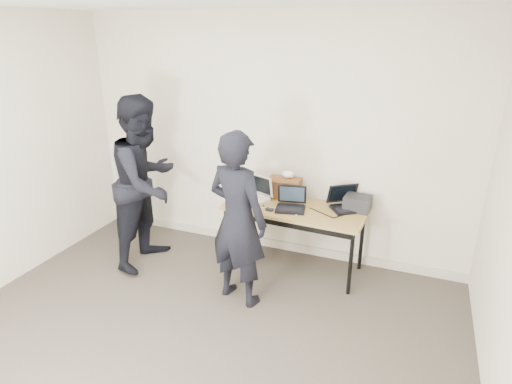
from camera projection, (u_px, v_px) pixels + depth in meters
The scene contains 13 objects.
room at pixel (153, 214), 2.83m from camera, with size 4.60×4.60×2.80m.
desk at pixel (294, 213), 4.56m from camera, with size 1.53×0.73×0.72m.
laptop_beige at pixel (253, 196), 4.71m from camera, with size 0.43×0.43×0.27m.
laptop_center at pixel (291, 204), 4.51m from camera, with size 0.35×0.35×0.24m.
laptop_right at pixel (346, 203), 4.52m from camera, with size 0.45×0.45×0.24m.
leather_satchel at pixel (285, 188), 4.75m from camera, with size 0.37×0.19×0.25m.
tissue at pixel (288, 174), 4.69m from camera, with size 0.13×0.10×0.08m, color white.
equipment_box at pixel (358, 203), 4.46m from camera, with size 0.27×0.23×0.15m, color black.
power_brick at pixel (269, 209), 4.46m from camera, with size 0.07×0.05×0.03m, color black.
cables at pixel (295, 209), 4.50m from camera, with size 1.16×0.34×0.01m.
person_typist at pixel (238, 220), 3.95m from camera, with size 0.62×0.41×1.70m, color black.
person_observer at pixel (146, 182), 4.63m from camera, with size 0.92×0.71×1.89m, color black.
baseboard at pixel (267, 242), 5.24m from camera, with size 4.50×0.03×0.10m, color #B2A893.
Camera 1 is at (1.58, -2.16, 2.50)m, focal length 30.00 mm.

